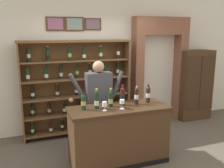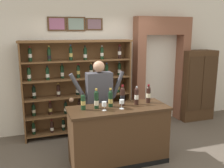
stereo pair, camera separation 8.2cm
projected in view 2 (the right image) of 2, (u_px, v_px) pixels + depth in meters
ground_plane at (123, 161)px, 4.17m from camera, size 14.00×14.00×0.02m
back_wall at (95, 57)px, 5.45m from camera, size 12.00×0.19×3.19m
wine_shelf at (78, 85)px, 5.10m from camera, size 2.26×0.38×1.98m
archway_doorway at (160, 63)px, 5.83m from camera, size 1.36×0.45×2.47m
side_cabinet at (196, 85)px, 6.03m from camera, size 0.83×0.47×1.70m
tasting_counter at (118, 135)px, 4.04m from camera, size 1.63×0.64×0.95m
shopkeeper at (99, 95)px, 4.40m from camera, size 1.03×0.22×1.65m
tasting_bottle_grappa at (83, 101)px, 3.79m from camera, size 0.07×0.07×0.27m
tasting_bottle_vin_santo at (96, 99)px, 3.86m from camera, size 0.07×0.07×0.32m
tasting_bottle_bianco at (111, 98)px, 3.94m from camera, size 0.07×0.07×0.31m
tasting_bottle_chianti at (123, 96)px, 4.02m from camera, size 0.08×0.08×0.34m
tasting_bottle_riserva at (137, 96)px, 4.07m from camera, size 0.07×0.07×0.31m
tasting_bottle_rosso at (148, 94)px, 4.16m from camera, size 0.07×0.07×0.32m
wine_glass_left at (104, 104)px, 3.76m from camera, size 0.07×0.07×0.14m
wine_glass_right at (122, 102)px, 3.84m from camera, size 0.08×0.08×0.15m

